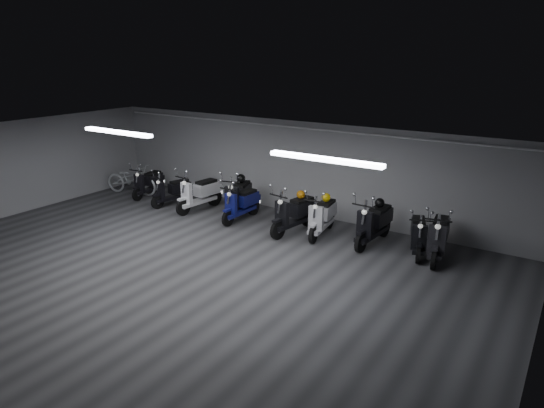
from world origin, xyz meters
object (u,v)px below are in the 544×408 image
Objects in this scene: scooter_5 at (294,207)px; helmet_3 at (380,203)px; scooter_0 at (148,178)px; helmet_1 at (241,179)px; scooter_9 at (439,230)px; scooter_6 at (322,210)px; bicycle at (131,176)px; scooter_1 at (172,187)px; scooter_2 at (199,188)px; scooter_4 at (241,198)px; scooter_8 at (419,229)px; scooter_7 at (374,217)px; helmet_2 at (301,195)px; helmet_0 at (326,197)px; scooter_3 at (238,191)px.

helmet_3 is (2.13, 0.68, 0.31)m from scooter_5.
scooter_0 reaches higher than helmet_1.
helmet_1 is (-5.99, 0.25, 0.34)m from scooter_9.
scooter_6 is 6.68× the size of helmet_1.
scooter_5 is 1.01× the size of bicycle.
scooter_1 is (1.40, -0.27, -0.02)m from scooter_0.
scooter_2 is at bearing 174.97° from scooter_6.
scooter_8 is at bearing 5.83° from scooter_4.
scooter_0 is 0.87× the size of scooter_9.
helmet_1 is at bearing 168.90° from scooter_9.
scooter_2 is 3.46m from scooter_5.
scooter_5 is (5.93, -0.26, 0.10)m from scooter_0.
scooter_7 is at bearing -0.79° from scooter_6.
helmet_1 is at bearing 29.30° from scooter_1.
scooter_7 is at bearing 3.63° from helmet_2.
helmet_3 is (0.02, 0.28, 0.30)m from scooter_7.
scooter_8 is at bearing 2.80° from helmet_2.
scooter_8 is at bearing 16.96° from scooter_5.
scooter_2 is 7.88× the size of helmet_0.
scooter_2 is (1.07, 0.07, 0.10)m from scooter_1.
bicycle is at bearing -177.34° from helmet_0.
scooter_3 is 4.28m from scooter_7.
scooter_1 is at bearing 164.54° from scooter_8.
helmet_1 is (-5.50, 0.20, 0.42)m from scooter_8.
scooter_4 is at bearing -170.46° from scooter_7.
helmet_0 is (2.51, 0.47, 0.32)m from scooter_4.
scooter_0 is 2.48m from scooter_2.
scooter_3 reaches higher than scooter_4.
scooter_4 is 0.92× the size of scooter_9.
bicycle is 7.95× the size of helmet_0.
scooter_9 reaches higher than bicycle.
scooter_8 is (6.71, 0.36, -0.08)m from scooter_2.
helmet_3 is at bearing 10.68° from scooter_4.
scooter_6 is at bearing 6.12° from scooter_4.
scooter_3 is 2.23m from helmet_2.
bicycle is 8.47× the size of helmet_2.
scooter_3 reaches higher than scooter_7.
scooter_3 is 2.87m from helmet_0.
scooter_7 is (3.93, 0.37, 0.07)m from scooter_4.
helmet_2 is (-0.65, -0.23, 0.03)m from helmet_0.
helmet_2 is at bearing -160.48° from helmet_0.
helmet_3 is (2.09, 0.41, 0.02)m from helmet_2.
scooter_2 is at bearing -174.03° from helmet_0.
helmet_2 is (1.86, 0.24, 0.36)m from scooter_4.
scooter_3 is at bearing -6.89° from scooter_0.
scooter_1 is 0.86× the size of scooter_2.
scooter_2 is at bearing -171.62° from scooter_5.
scooter_1 is 1.07m from scooter_2.
helmet_2 is at bearing 17.25° from scooter_1.
scooter_1 is at bearing -177.96° from scooter_4.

